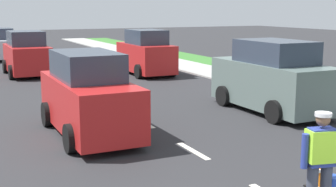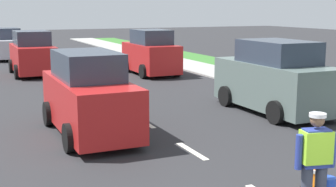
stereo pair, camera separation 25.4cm
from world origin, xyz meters
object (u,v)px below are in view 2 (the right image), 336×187
(traffic_cone_near, at_px, (315,173))
(car_oncoming_third, at_px, (7,45))
(car_oncoming_second, at_px, (33,54))
(car_oncoming_lead, at_px, (89,96))
(road_worker, at_px, (316,159))
(car_parked_curbside, at_px, (275,79))
(car_parked_far, at_px, (151,54))

(traffic_cone_near, relative_size, car_oncoming_third, 0.15)
(car_oncoming_second, relative_size, car_oncoming_lead, 0.90)
(car_oncoming_second, xyz_separation_m, car_oncoming_third, (-0.48, 7.94, -0.07))
(car_oncoming_third, bearing_deg, car_oncoming_second, -86.57)
(road_worker, height_order, traffic_cone_near, road_worker)
(car_oncoming_third, bearing_deg, car_oncoming_lead, -89.48)
(traffic_cone_near, xyz_separation_m, car_parked_curbside, (3.27, 5.62, 0.75))
(car_oncoming_lead, distance_m, car_parked_curbside, 6.03)
(road_worker, relative_size, car_oncoming_lead, 0.38)
(traffic_cone_near, height_order, car_oncoming_second, car_oncoming_second)
(car_oncoming_third, height_order, car_parked_far, car_parked_far)
(traffic_cone_near, xyz_separation_m, car_oncoming_second, (-2.46, 17.38, 0.69))
(car_oncoming_lead, relative_size, car_parked_curbside, 0.99)
(car_oncoming_second, bearing_deg, car_parked_far, -23.26)
(traffic_cone_near, xyz_separation_m, car_parked_far, (2.88, 15.09, 0.72))
(traffic_cone_near, height_order, car_oncoming_lead, car_oncoming_lead)
(car_oncoming_lead, bearing_deg, car_oncoming_third, 90.52)
(car_oncoming_second, distance_m, car_oncoming_third, 7.95)
(road_worker, height_order, car_oncoming_third, car_oncoming_third)
(car_parked_far, bearing_deg, road_worker, -102.90)
(road_worker, height_order, car_oncoming_lead, car_oncoming_lead)
(traffic_cone_near, bearing_deg, car_parked_curbside, 59.81)
(road_worker, relative_size, car_parked_far, 0.43)
(traffic_cone_near, bearing_deg, car_oncoming_third, 96.62)
(car_oncoming_second, distance_m, car_oncoming_lead, 11.99)
(car_oncoming_second, bearing_deg, traffic_cone_near, -81.94)
(car_oncoming_third, height_order, car_parked_curbside, car_parked_curbside)
(car_oncoming_lead, bearing_deg, car_oncoming_second, 88.60)
(car_parked_far, height_order, car_parked_curbside, car_parked_curbside)
(car_oncoming_third, bearing_deg, road_worker, -85.25)
(car_parked_far, bearing_deg, car_oncoming_third, 119.63)
(car_oncoming_third, relative_size, car_parked_curbside, 0.91)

